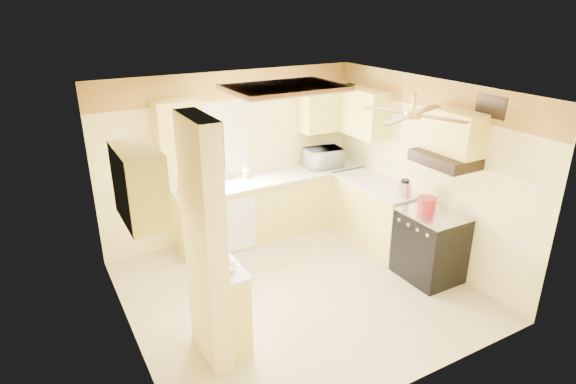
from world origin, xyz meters
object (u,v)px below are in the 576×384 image
bowl (227,268)px  dutch_oven (427,204)px  stove (430,245)px  microwave (324,158)px  kettle (405,189)px

bowl → dutch_oven: bearing=3.4°
stove → microwave: microwave is taller
dutch_oven → kettle: bearing=91.7°
bowl → kettle: bearing=11.6°
bowl → kettle: size_ratio=0.71×
stove → microwave: 2.25m
microwave → dutch_oven: bearing=104.5°
stove → bowl: 2.86m
stove → bowl: bearing=-179.3°
stove → dutch_oven: (-0.00, 0.13, 0.54)m
microwave → bowl: (-2.56, -2.18, -0.13)m
bowl → kettle: kettle is taller
dutch_oven → bowl: bearing=-176.6°
microwave → kettle: bearing=105.9°
stove → kettle: (-0.02, 0.54, 0.60)m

